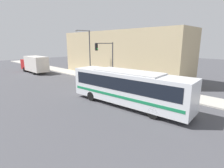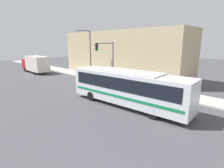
{
  "view_description": "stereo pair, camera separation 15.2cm",
  "coord_description": "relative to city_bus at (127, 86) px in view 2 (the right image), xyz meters",
  "views": [
    {
      "loc": [
        -12.68,
        -7.68,
        5.79
      ],
      "look_at": [
        0.5,
        5.27,
        1.43
      ],
      "focal_mm": 28.0,
      "sensor_mm": 36.0,
      "label": 1
    },
    {
      "loc": [
        -12.57,
        -7.79,
        5.79
      ],
      "look_at": [
        0.5,
        5.27,
        1.43
      ],
      "focal_mm": 28.0,
      "sensor_mm": 36.0,
      "label": 2
    }
  ],
  "objects": [
    {
      "name": "traffic_light_pole",
      "position": [
        4.68,
        7.54,
        2.15
      ],
      "size": [
        3.28,
        0.35,
        5.74
      ],
      "color": "#47474C",
      "rests_on": "sidewalk"
    },
    {
      "name": "ground_plane",
      "position": [
        0.5,
        -2.28,
        -1.9
      ],
      "size": [
        120.0,
        120.0,
        0.0
      ],
      "primitive_type": "plane",
      "color": "#47474C"
    },
    {
      "name": "city_bus",
      "position": [
        0.0,
        0.0,
        0.0
      ],
      "size": [
        3.53,
        12.0,
        3.31
      ],
      "rotation": [
        0.0,
        0.0,
        0.08
      ],
      "color": "silver",
      "rests_on": "ground_plane"
    },
    {
      "name": "fire_hydrant",
      "position": [
        5.6,
        2.9,
        -1.38
      ],
      "size": [
        0.26,
        0.36,
        0.75
      ],
      "color": "gold",
      "rests_on": "sidewalk"
    },
    {
      "name": "delivery_truck",
      "position": [
        1.66,
        25.14,
        -0.14
      ],
      "size": [
        2.46,
        8.13,
        3.25
      ],
      "color": "silver",
      "rests_on": "ground_plane"
    },
    {
      "name": "parking_meter",
      "position": [
        5.6,
        4.95,
        -0.87
      ],
      "size": [
        0.14,
        0.14,
        1.31
      ],
      "color": "#47474C",
      "rests_on": "sidewalk"
    },
    {
      "name": "sidewalk",
      "position": [
        6.59,
        17.72,
        -1.83
      ],
      "size": [
        3.18,
        70.0,
        0.15
      ],
      "color": "#B7B2A8",
      "rests_on": "ground_plane"
    },
    {
      "name": "street_lamp",
      "position": [
        5.49,
        12.84,
        2.76
      ],
      "size": [
        2.8,
        0.28,
        7.59
      ],
      "color": "#47474C",
      "rests_on": "sidewalk"
    },
    {
      "name": "pedestrian_near_corner",
      "position": [
        6.36,
        8.41,
        -0.94
      ],
      "size": [
        0.34,
        0.34,
        1.61
      ],
      "color": "slate",
      "rests_on": "sidewalk"
    },
    {
      "name": "building_facade",
      "position": [
        11.18,
        11.12,
        1.99
      ],
      "size": [
        6.0,
        24.8,
        7.78
      ],
      "color": "tan",
      "rests_on": "ground_plane"
    }
  ]
}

